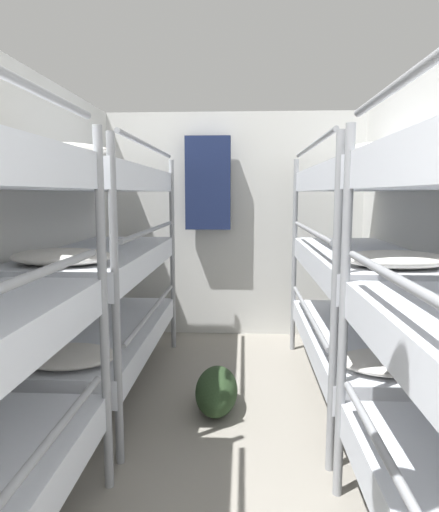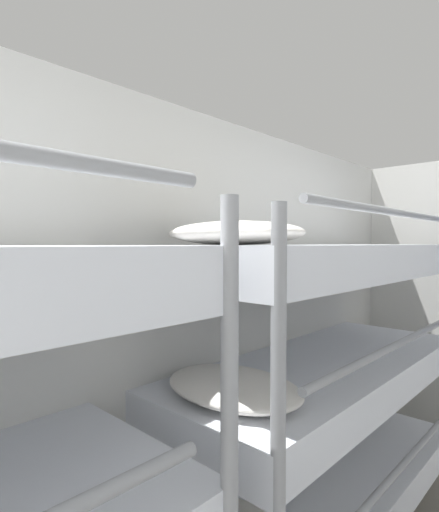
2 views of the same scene
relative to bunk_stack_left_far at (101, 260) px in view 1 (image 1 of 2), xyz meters
The scene contains 5 objects.
wall_back 1.76m from the bunk_stack_left_far, 58.48° to the left, with size 2.68×0.06×2.25m.
bunk_stack_left_far is the anchor object (origin of this frame).
bunk_stack_right_far 1.83m from the bunk_stack_left_far, ahead, with size 0.74×1.93×1.79m.
duffel_bag 1.22m from the bunk_stack_left_far, 17.17° to the right, with size 0.28×0.54×0.28m.
hanging_coat 1.60m from the bunk_stack_left_far, 63.80° to the left, with size 0.44×0.12×0.90m.
Camera 1 is at (0.10, 0.39, 1.45)m, focal length 32.00 mm.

